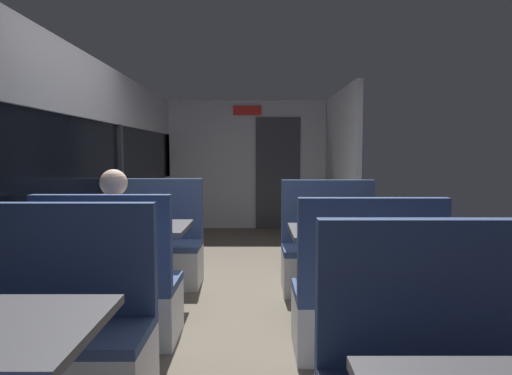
% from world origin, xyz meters
% --- Properties ---
extents(ground_plane, '(3.30, 9.20, 0.02)m').
position_xyz_m(ground_plane, '(0.00, 0.00, -0.01)').
color(ground_plane, '#665B4C').
extents(carriage_window_panel_left, '(0.09, 8.48, 2.30)m').
position_xyz_m(carriage_window_panel_left, '(-1.45, 0.00, 1.11)').
color(carriage_window_panel_left, '#B2B2B7').
rests_on(carriage_window_panel_left, ground_plane).
extents(carriage_end_bulkhead, '(2.90, 0.11, 2.30)m').
position_xyz_m(carriage_end_bulkhead, '(0.06, 4.19, 1.14)').
color(carriage_end_bulkhead, '#B2B2B7').
rests_on(carriage_end_bulkhead, ground_plane).
extents(carriage_aisle_panel_right, '(0.08, 2.40, 2.30)m').
position_xyz_m(carriage_aisle_panel_right, '(1.45, 3.00, 1.15)').
color(carriage_aisle_panel_right, '#B2B2B7').
rests_on(carriage_aisle_panel_right, ground_plane).
extents(bench_near_window_facing_entry, '(0.95, 0.50, 1.10)m').
position_xyz_m(bench_near_window_facing_entry, '(-0.89, -1.39, 0.33)').
color(bench_near_window_facing_entry, silver).
rests_on(bench_near_window_facing_entry, ground_plane).
extents(dining_table_mid_window, '(0.90, 0.70, 0.74)m').
position_xyz_m(dining_table_mid_window, '(-0.89, 0.11, 0.64)').
color(dining_table_mid_window, '#9E9EA3').
rests_on(dining_table_mid_window, ground_plane).
extents(bench_mid_window_facing_end, '(0.95, 0.50, 1.10)m').
position_xyz_m(bench_mid_window_facing_end, '(-0.89, -0.59, 0.33)').
color(bench_mid_window_facing_end, silver).
rests_on(bench_mid_window_facing_end, ground_plane).
extents(bench_mid_window_facing_entry, '(0.95, 0.50, 1.10)m').
position_xyz_m(bench_mid_window_facing_entry, '(-0.89, 0.81, 0.33)').
color(bench_mid_window_facing_entry, silver).
rests_on(bench_mid_window_facing_entry, ground_plane).
extents(dining_table_rear_aisle, '(0.90, 0.70, 0.74)m').
position_xyz_m(dining_table_rear_aisle, '(0.89, -0.09, 0.64)').
color(dining_table_rear_aisle, '#9E9EA3').
rests_on(dining_table_rear_aisle, ground_plane).
extents(bench_rear_aisle_facing_end, '(0.95, 0.50, 1.10)m').
position_xyz_m(bench_rear_aisle_facing_end, '(0.89, -0.79, 0.33)').
color(bench_rear_aisle_facing_end, silver).
rests_on(bench_rear_aisle_facing_end, ground_plane).
extents(bench_rear_aisle_facing_entry, '(0.95, 0.50, 1.10)m').
position_xyz_m(bench_rear_aisle_facing_entry, '(0.89, 0.61, 0.33)').
color(bench_rear_aisle_facing_entry, silver).
rests_on(bench_rear_aisle_facing_entry, ground_plane).
extents(seated_passenger, '(0.47, 0.55, 1.26)m').
position_xyz_m(seated_passenger, '(-0.89, -0.51, 0.54)').
color(seated_passenger, '#26262D').
rests_on(seated_passenger, ground_plane).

